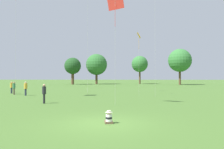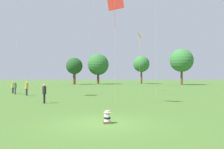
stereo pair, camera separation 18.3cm
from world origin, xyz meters
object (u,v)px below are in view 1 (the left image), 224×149
object	(u,v)px
seated_toddler	(109,118)
person_standing_3	(26,87)
distant_tree_0	(97,65)
kite_0	(139,38)
person_standing_0	(14,87)
distant_tree_2	(73,66)
distant_tree_1	(140,64)
kite_5	(115,1)
person_standing_1	(44,92)
distant_tree_3	(180,60)
person_standing_2	(12,86)

from	to	relation	value
seated_toddler	person_standing_3	xyz separation A→B (m)	(-10.56, 14.59, 0.70)
distant_tree_0	kite_0	bearing A→B (deg)	-75.73
person_standing_0	distant_tree_0	distance (m)	38.66
seated_toddler	distant_tree_2	world-z (taller)	distant_tree_2
distant_tree_1	distant_tree_2	size ratio (longest dim) A/B	1.12
kite_0	kite_5	xyz separation A→B (m)	(-2.60, -9.86, 1.08)
seated_toddler	person_standing_1	size ratio (longest dim) A/B	0.39
kite_5	seated_toddler	bearing A→B (deg)	167.00
seated_toddler	person_standing_0	distance (m)	20.40
distant_tree_3	distant_tree_1	bearing A→B (deg)	145.96
seated_toddler	kite_0	distance (m)	17.87
distant_tree_0	person_standing_0	bearing A→B (deg)	-98.68
person_standing_0	distant_tree_1	world-z (taller)	distant_tree_1
person_standing_0	distant_tree_1	xyz separation A→B (m)	(18.74, 40.70, 5.13)
person_standing_2	distant_tree_3	world-z (taller)	distant_tree_3
distant_tree_1	distant_tree_3	xyz separation A→B (m)	(10.29, -6.95, 0.56)
kite_0	distant_tree_2	world-z (taller)	distant_tree_2
person_standing_0	kite_5	distance (m)	17.40
distant_tree_0	distant_tree_3	xyz separation A→B (m)	(23.24, -4.17, 0.83)
seated_toddler	kite_0	xyz separation A→B (m)	(2.69, 16.36, 6.68)
person_standing_0	person_standing_2	bearing A→B (deg)	-1.63
distant_tree_1	distant_tree_2	xyz separation A→B (m)	(-19.45, -5.54, -0.84)
person_standing_1	kite_0	bearing A→B (deg)	-61.07
person_standing_2	kite_0	distance (m)	17.72
kite_0	person_standing_1	bearing A→B (deg)	-178.15
person_standing_0	distant_tree_3	size ratio (longest dim) A/B	0.16
person_standing_3	distant_tree_1	bearing A→B (deg)	-74.29
person_standing_2	distant_tree_1	bearing A→B (deg)	-150.45
person_standing_0	kite_0	size ratio (longest dim) A/B	0.21
distant_tree_0	distant_tree_2	world-z (taller)	distant_tree_0
person_standing_1	seated_toddler	bearing A→B (deg)	-159.80
distant_tree_0	kite_5	bearing A→B (deg)	-81.66
person_standing_2	distant_tree_1	xyz separation A→B (m)	(20.01, 38.85, 5.14)
person_standing_1	distant_tree_1	world-z (taller)	distant_tree_1
person_standing_2	distant_tree_0	world-z (taller)	distant_tree_0
distant_tree_0	distant_tree_1	distance (m)	13.25
distant_tree_0	distant_tree_3	world-z (taller)	distant_tree_3
person_standing_0	person_standing_3	bearing A→B (deg)	-159.93
person_standing_1	distant_tree_3	world-z (taller)	distant_tree_3
person_standing_1	kite_0	distance (m)	13.72
person_standing_3	kite_0	xyz separation A→B (m)	(13.25, 1.77, 5.98)
seated_toddler	distant_tree_0	world-z (taller)	distant_tree_0
person_standing_0	distant_tree_3	world-z (taller)	distant_tree_3
distant_tree_0	distant_tree_1	size ratio (longest dim) A/B	1.04
distant_tree_0	distant_tree_2	size ratio (longest dim) A/B	1.17
kite_0	distant_tree_1	size ratio (longest dim) A/B	0.88
distant_tree_3	person_standing_1	bearing A→B (deg)	-117.60
seated_toddler	person_standing_2	distance (m)	22.63
person_standing_1	distant_tree_2	distance (m)	44.64
person_standing_3	person_standing_2	bearing A→B (deg)	-6.81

